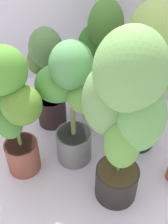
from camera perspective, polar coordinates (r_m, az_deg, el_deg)
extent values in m
plane|color=silver|center=(1.79, -1.37, -11.64)|extent=(8.00, 8.00, 0.00)
cylinder|color=black|center=(1.90, 10.66, -3.66)|extent=(0.23, 0.23, 0.20)
cylinder|color=#3E3124|center=(1.84, 11.01, -1.61)|extent=(0.22, 0.22, 0.02)
cylinder|color=olive|center=(1.63, 12.54, 7.17)|extent=(0.02, 0.02, 0.67)
ellipsoid|color=#8BAB52|center=(1.51, 13.98, 15.12)|extent=(0.39, 0.39, 0.33)
ellipsoid|color=#80A645|center=(1.61, 10.49, 10.44)|extent=(0.27, 0.28, 0.27)
ellipsoid|color=#81AD4F|center=(1.58, 14.94, 7.85)|extent=(0.27, 0.27, 0.24)
ellipsoid|color=#7BA25D|center=(1.61, 12.38, 3.86)|extent=(0.24, 0.24, 0.22)
cylinder|color=black|center=(2.08, 3.54, 1.27)|extent=(0.26, 0.26, 0.18)
cylinder|color=#3D371E|center=(2.03, 3.63, 3.06)|extent=(0.24, 0.24, 0.02)
cylinder|color=olive|center=(1.85, 4.03, 10.44)|extent=(0.02, 0.02, 0.59)
ellipsoid|color=#436E2C|center=(1.75, 4.39, 16.79)|extent=(0.30, 0.31, 0.33)
ellipsoid|color=#306F2B|center=(1.85, 1.67, 13.03)|extent=(0.23, 0.23, 0.29)
cylinder|color=#292520|center=(1.62, 6.53, -13.77)|extent=(0.23, 0.23, 0.21)
cylinder|color=#44361E|center=(1.54, 6.80, -11.74)|extent=(0.22, 0.22, 0.02)
cylinder|color=#5C7B48|center=(1.27, 8.08, -1.94)|extent=(0.02, 0.02, 0.71)
ellipsoid|color=#6EA451|center=(1.11, 9.39, 8.23)|extent=(0.42, 0.42, 0.36)
ellipsoid|color=#6D9C52|center=(1.24, 4.81, 2.30)|extent=(0.32, 0.32, 0.36)
ellipsoid|color=#63A44E|center=(1.22, 11.41, -1.35)|extent=(0.28, 0.29, 0.33)
ellipsoid|color=#63A13F|center=(1.28, 7.72, -6.17)|extent=(0.24, 0.24, 0.29)
cylinder|color=gray|center=(1.78, -2.03, -6.69)|extent=(0.22, 0.22, 0.21)
cylinder|color=#3A3720|center=(1.70, -2.11, -4.45)|extent=(0.20, 0.20, 0.02)
cylinder|color=olive|center=(1.51, -2.37, 2.86)|extent=(0.03, 0.03, 0.54)
ellipsoid|color=#569552|center=(1.40, -2.60, 9.45)|extent=(0.25, 0.26, 0.25)
ellipsoid|color=#559A3F|center=(1.51, -5.41, 5.77)|extent=(0.34, 0.34, 0.19)
ellipsoid|color=#659940|center=(1.45, 0.24, 3.18)|extent=(0.21, 0.21, 0.17)
cylinder|color=brown|center=(1.76, -12.18, -8.57)|extent=(0.20, 0.20, 0.21)
cylinder|color=#462A18|center=(1.69, -12.64, -6.43)|extent=(0.18, 0.18, 0.02)
cylinder|color=#5A823A|center=(1.49, -14.27, 1.11)|extent=(0.02, 0.02, 0.57)
ellipsoid|color=#519330|center=(1.37, -15.76, 8.00)|extent=(0.30, 0.30, 0.24)
ellipsoid|color=#48962C|center=(1.49, -16.23, 4.07)|extent=(0.28, 0.28, 0.22)
ellipsoid|color=#5A872B|center=(1.41, -12.40, 1.35)|extent=(0.26, 0.26, 0.20)
ellipsoid|color=#498632|center=(1.48, -14.78, -2.35)|extent=(0.20, 0.20, 0.16)
cylinder|color=#302022|center=(2.02, -6.50, 0.43)|extent=(0.20, 0.20, 0.22)
cylinder|color=#412A21|center=(1.96, -6.72, 2.66)|extent=(0.18, 0.18, 0.02)
cylinder|color=#5B814B|center=(1.83, -7.27, 8.15)|extent=(0.02, 0.02, 0.43)
ellipsoid|color=#537844|center=(1.74, -7.74, 12.67)|extent=(0.28, 0.28, 0.25)
ellipsoid|color=#536B2F|center=(1.84, -9.26, 10.10)|extent=(0.19, 0.20, 0.18)
ellipsoid|color=#457C34|center=(1.77, -5.61, 8.45)|extent=(0.25, 0.26, 0.20)
ellipsoid|color=#54713F|center=(1.79, -7.61, 5.73)|extent=(0.19, 0.19, 0.14)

